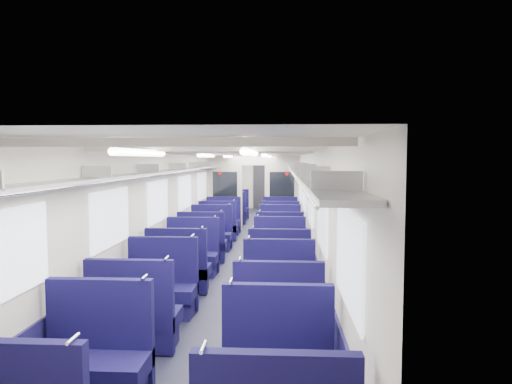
% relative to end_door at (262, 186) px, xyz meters
% --- Properties ---
extents(floor, '(2.80, 18.00, 0.01)m').
position_rel_end_door_xyz_m(floor, '(0.00, -8.94, -1.00)').
color(floor, black).
rests_on(floor, ground).
extents(ceiling, '(2.80, 18.00, 0.01)m').
position_rel_end_door_xyz_m(ceiling, '(0.00, -8.94, 1.35)').
color(ceiling, silver).
rests_on(ceiling, wall_left).
extents(wall_left, '(0.02, 18.00, 2.35)m').
position_rel_end_door_xyz_m(wall_left, '(-1.40, -8.94, 0.18)').
color(wall_left, '#BCB6A8').
rests_on(wall_left, floor).
extents(dado_left, '(0.03, 17.90, 0.70)m').
position_rel_end_door_xyz_m(dado_left, '(-1.39, -8.94, -0.65)').
color(dado_left, '#15113A').
rests_on(dado_left, floor).
extents(wall_right, '(0.02, 18.00, 2.35)m').
position_rel_end_door_xyz_m(wall_right, '(1.40, -8.94, 0.18)').
color(wall_right, '#BCB6A8').
rests_on(wall_right, floor).
extents(dado_right, '(0.03, 17.90, 0.70)m').
position_rel_end_door_xyz_m(dado_right, '(1.39, -8.94, -0.65)').
color(dado_right, '#15113A').
rests_on(dado_right, floor).
extents(wall_far, '(2.80, 0.02, 2.35)m').
position_rel_end_door_xyz_m(wall_far, '(0.00, 0.06, 0.18)').
color(wall_far, '#BCB6A8').
rests_on(wall_far, floor).
extents(luggage_rack_left, '(0.36, 17.40, 0.18)m').
position_rel_end_door_xyz_m(luggage_rack_left, '(-1.21, -8.94, 0.97)').
color(luggage_rack_left, '#B2B5BA').
rests_on(luggage_rack_left, wall_left).
extents(luggage_rack_right, '(0.36, 17.40, 0.18)m').
position_rel_end_door_xyz_m(luggage_rack_right, '(1.21, -8.94, 0.97)').
color(luggage_rack_right, '#B2B5BA').
rests_on(luggage_rack_right, wall_right).
extents(windows, '(2.78, 15.60, 0.75)m').
position_rel_end_door_xyz_m(windows, '(0.00, -9.40, 0.42)').
color(windows, white).
rests_on(windows, wall_left).
extents(ceiling_fittings, '(2.70, 16.06, 0.11)m').
position_rel_end_door_xyz_m(ceiling_fittings, '(0.00, -9.20, 1.29)').
color(ceiling_fittings, beige).
rests_on(ceiling_fittings, ceiling).
extents(end_door, '(0.75, 0.06, 2.00)m').
position_rel_end_door_xyz_m(end_door, '(0.00, 0.00, 0.00)').
color(end_door, black).
rests_on(end_door, floor).
extents(bulkhead, '(2.80, 0.10, 2.35)m').
position_rel_end_door_xyz_m(bulkhead, '(-0.00, -6.01, 0.23)').
color(bulkhead, beige).
rests_on(bulkhead, floor).
extents(seat_2, '(1.00, 0.55, 1.12)m').
position_rel_end_door_xyz_m(seat_2, '(-0.83, -16.02, -0.66)').
color(seat_2, '#120E46').
rests_on(seat_2, floor).
extents(seat_3, '(1.00, 0.55, 1.12)m').
position_rel_end_door_xyz_m(seat_3, '(0.83, -16.11, -0.66)').
color(seat_3, '#120E46').
rests_on(seat_3, floor).
extents(seat_4, '(1.00, 0.55, 1.12)m').
position_rel_end_door_xyz_m(seat_4, '(-0.83, -14.94, -0.66)').
color(seat_4, '#120E46').
rests_on(seat_4, floor).
extents(seat_5, '(1.00, 0.55, 1.12)m').
position_rel_end_door_xyz_m(seat_5, '(0.83, -14.93, -0.66)').
color(seat_5, '#120E46').
rests_on(seat_5, floor).
extents(seat_6, '(1.00, 0.55, 1.12)m').
position_rel_end_door_xyz_m(seat_6, '(-0.83, -13.75, -0.66)').
color(seat_6, '#120E46').
rests_on(seat_6, floor).
extents(seat_7, '(1.00, 0.55, 1.12)m').
position_rel_end_door_xyz_m(seat_7, '(0.83, -13.83, -0.66)').
color(seat_7, '#120E46').
rests_on(seat_7, floor).
extents(seat_8, '(1.00, 0.55, 1.12)m').
position_rel_end_door_xyz_m(seat_8, '(-0.83, -12.67, -0.66)').
color(seat_8, '#120E46').
rests_on(seat_8, floor).
extents(seat_9, '(1.00, 0.55, 1.12)m').
position_rel_end_door_xyz_m(seat_9, '(0.83, -12.64, -0.66)').
color(seat_9, '#120E46').
rests_on(seat_9, floor).
extents(seat_10, '(1.00, 0.55, 1.12)m').
position_rel_end_door_xyz_m(seat_10, '(-0.83, -11.55, -0.66)').
color(seat_10, '#120E46').
rests_on(seat_10, floor).
extents(seat_11, '(1.00, 0.55, 1.12)m').
position_rel_end_door_xyz_m(seat_11, '(0.83, -11.36, -0.66)').
color(seat_11, '#120E46').
rests_on(seat_11, floor).
extents(seat_12, '(1.00, 0.55, 1.12)m').
position_rel_end_door_xyz_m(seat_12, '(-0.83, -10.41, -0.66)').
color(seat_12, '#120E46').
rests_on(seat_12, floor).
extents(seat_13, '(1.00, 0.55, 1.12)m').
position_rel_end_door_xyz_m(seat_13, '(0.83, -10.33, -0.66)').
color(seat_13, '#120E46').
rests_on(seat_13, floor).
extents(seat_14, '(1.00, 0.55, 1.12)m').
position_rel_end_door_xyz_m(seat_14, '(-0.83, -9.18, -0.66)').
color(seat_14, '#120E46').
rests_on(seat_14, floor).
extents(seat_15, '(1.00, 0.55, 1.12)m').
position_rel_end_door_xyz_m(seat_15, '(0.83, -9.08, -0.66)').
color(seat_15, '#120E46').
rests_on(seat_15, floor).
extents(seat_16, '(1.00, 0.55, 1.12)m').
position_rel_end_door_xyz_m(seat_16, '(-0.83, -7.94, -0.66)').
color(seat_16, '#120E46').
rests_on(seat_16, floor).
extents(seat_17, '(1.00, 0.55, 1.12)m').
position_rel_end_door_xyz_m(seat_17, '(0.83, -7.93, -0.66)').
color(seat_17, '#120E46').
rests_on(seat_17, floor).
extents(seat_18, '(1.00, 0.55, 1.12)m').
position_rel_end_door_xyz_m(seat_18, '(-0.83, -6.90, -0.66)').
color(seat_18, '#120E46').
rests_on(seat_18, floor).
extents(seat_19, '(1.00, 0.55, 1.12)m').
position_rel_end_door_xyz_m(seat_19, '(0.83, -6.78, -0.66)').
color(seat_19, '#120E46').
rests_on(seat_19, floor).
extents(seat_20, '(1.00, 0.55, 1.12)m').
position_rel_end_door_xyz_m(seat_20, '(-0.83, -4.76, -0.66)').
color(seat_20, '#120E46').
rests_on(seat_20, floor).
extents(seat_21, '(1.00, 0.55, 1.12)m').
position_rel_end_door_xyz_m(seat_21, '(0.83, -4.70, -0.66)').
color(seat_21, '#120E46').
rests_on(seat_21, floor).
extents(seat_22, '(1.00, 0.55, 1.12)m').
position_rel_end_door_xyz_m(seat_22, '(-0.83, -3.59, -0.66)').
color(seat_22, '#120E46').
rests_on(seat_22, floor).
extents(seat_23, '(1.00, 0.55, 1.12)m').
position_rel_end_door_xyz_m(seat_23, '(0.83, -3.66, -0.66)').
color(seat_23, '#120E46').
rests_on(seat_23, floor).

